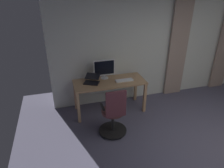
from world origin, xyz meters
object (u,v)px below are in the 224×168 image
object	(u,v)px
office_chair	(114,114)
laptop	(92,80)
desk	(110,85)
computer_keyboard	(124,80)
computer_monitor	(104,68)

from	to	relation	value
office_chair	laptop	xyz separation A→B (m)	(0.23, -0.91, 0.34)
desk	laptop	bearing A→B (deg)	-7.09
desk	office_chair	world-z (taller)	office_chair
office_chair	computer_keyboard	world-z (taller)	office_chair
laptop	computer_monitor	bearing A→B (deg)	-126.96
desk	computer_keyboard	size ratio (longest dim) A/B	4.01
laptop	desk	bearing A→B (deg)	-159.68
computer_monitor	office_chair	bearing A→B (deg)	85.31
computer_keyboard	computer_monitor	bearing A→B (deg)	-34.46
desk	office_chair	xyz separation A→B (m)	(0.15, 0.86, -0.19)
office_chair	computer_monitor	world-z (taller)	computer_monitor
office_chair	desk	bearing A→B (deg)	79.73
computer_monitor	laptop	xyz separation A→B (m)	(0.32, 0.15, -0.19)
desk	office_chair	size ratio (longest dim) A/B	1.55
desk	computer_keyboard	distance (m)	0.35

